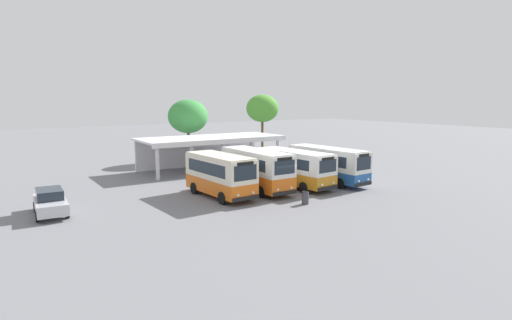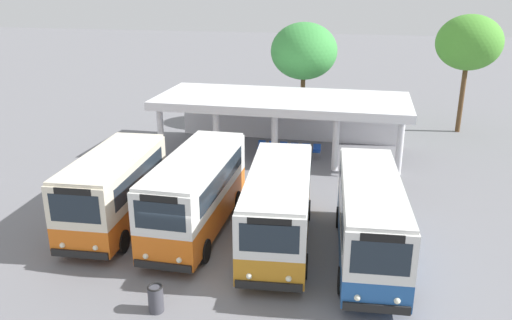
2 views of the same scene
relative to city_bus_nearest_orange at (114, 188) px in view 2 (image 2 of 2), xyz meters
The scene contains 15 objects.
ground_plane 4.87m from the city_bus_nearest_orange, 30.12° to the right, with size 180.00×180.00×0.00m, color slate.
city_bus_nearest_orange is the anchor object (origin of this frame).
city_bus_second_in_row 3.46m from the city_bus_nearest_orange, ahead, with size 2.35×7.64×3.26m.
city_bus_middle_cream 6.89m from the city_bus_nearest_orange, ahead, with size 3.00×7.80×3.03m.
city_bus_fourth_amber 10.34m from the city_bus_nearest_orange, ahead, with size 2.70×8.04×3.09m.
terminal_canopy 13.12m from the city_bus_nearest_orange, 66.94° to the left, with size 14.74×6.15×3.40m.
waiting_chair_end_by_column 11.46m from the city_bus_nearest_orange, 69.19° to the left, with size 0.45×0.45×0.86m.
waiting_chair_second_from_end 11.68m from the city_bus_nearest_orange, 66.10° to the left, with size 0.45×0.45×0.86m.
waiting_chair_middle_seat 11.98m from the city_bus_nearest_orange, 63.25° to the left, with size 0.45×0.45×0.86m.
waiting_chair_fourth_seat 12.23m from the city_bus_nearest_orange, 60.34° to the left, with size 0.45×0.45×0.86m.
waiting_chair_fifth_seat 12.59m from the city_bus_nearest_orange, 57.79° to the left, with size 0.45×0.45×0.86m.
waiting_chair_far_end_seat 12.97m from the city_bus_nearest_orange, 55.39° to the left, with size 0.45×0.45×0.86m.
roadside_tree_behind_canopy 19.12m from the city_bus_nearest_orange, 72.89° to the left, with size 4.60×4.60×7.22m.
roadside_tree_east_of_canopy 24.95m from the city_bus_nearest_orange, 48.49° to the left, with size 4.24×4.24×7.85m.
litter_bin_apron 6.63m from the city_bus_nearest_orange, 53.13° to the right, with size 0.49×0.49×0.90m.
Camera 2 is at (5.90, -15.64, 9.78)m, focal length 36.00 mm.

